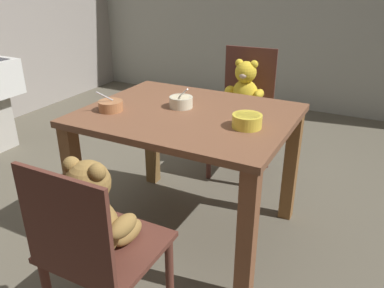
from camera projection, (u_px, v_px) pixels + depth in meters
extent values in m
cube|color=#5C5647|center=(188.00, 229.00, 2.37)|extent=(5.20, 5.20, 0.04)
cube|color=brown|center=(188.00, 115.00, 2.06)|extent=(1.10, 0.87, 0.03)
cube|color=brown|center=(75.00, 186.00, 2.11)|extent=(0.08, 0.08, 0.70)
cube|color=brown|center=(247.00, 239.00, 1.69)|extent=(0.08, 0.08, 0.70)
cube|color=brown|center=(152.00, 137.00, 2.73)|extent=(0.08, 0.08, 0.70)
cube|color=brown|center=(291.00, 167.00, 2.32)|extent=(0.08, 0.08, 0.70)
cube|color=#512A24|center=(241.00, 119.00, 2.81)|extent=(0.44, 0.43, 0.02)
cube|color=#512A24|center=(250.00, 79.00, 2.87)|extent=(0.38, 0.04, 0.47)
cylinder|color=#512A24|center=(209.00, 152.00, 2.82)|extent=(0.04, 0.04, 0.43)
cylinder|color=#512A24|center=(256.00, 161.00, 2.69)|extent=(0.04, 0.04, 0.43)
cylinder|color=#512A24|center=(224.00, 135.00, 3.11)|extent=(0.04, 0.04, 0.43)
cylinder|color=#512A24|center=(268.00, 142.00, 2.98)|extent=(0.04, 0.04, 0.43)
cube|color=tan|center=(241.00, 115.00, 2.80)|extent=(0.41, 0.40, 0.04)
ellipsoid|color=gold|center=(245.00, 95.00, 2.80)|extent=(0.21, 0.18, 0.23)
ellipsoid|color=beige|center=(243.00, 99.00, 2.76)|extent=(0.11, 0.07, 0.14)
sphere|color=gold|center=(246.00, 72.00, 2.73)|extent=(0.15, 0.15, 0.15)
ellipsoid|color=beige|center=(243.00, 75.00, 2.68)|extent=(0.06, 0.06, 0.05)
sphere|color=gold|center=(239.00, 63.00, 2.73)|extent=(0.06, 0.06, 0.06)
sphere|color=gold|center=(254.00, 64.00, 2.69)|extent=(0.06, 0.06, 0.06)
ellipsoid|color=gold|center=(229.00, 90.00, 2.81)|extent=(0.07, 0.13, 0.06)
ellipsoid|color=gold|center=(259.00, 94.00, 2.73)|extent=(0.07, 0.13, 0.06)
ellipsoid|color=gold|center=(232.00, 109.00, 2.76)|extent=(0.08, 0.15, 0.07)
ellipsoid|color=gold|center=(247.00, 111.00, 2.72)|extent=(0.08, 0.15, 0.07)
cube|color=#582E23|center=(107.00, 247.00, 1.51)|extent=(0.42, 0.40, 0.02)
cube|color=#582E23|center=(65.00, 228.00, 1.27)|extent=(0.38, 0.02, 0.40)
cylinder|color=#582E23|center=(170.00, 278.00, 1.66)|extent=(0.04, 0.04, 0.43)
cylinder|color=#582E23|center=(104.00, 253.00, 1.81)|extent=(0.04, 0.04, 0.43)
ellipsoid|color=olive|center=(92.00, 228.00, 1.40)|extent=(0.22, 0.18, 0.25)
ellipsoid|color=beige|center=(103.00, 222.00, 1.45)|extent=(0.12, 0.06, 0.15)
sphere|color=olive|center=(88.00, 183.00, 1.33)|extent=(0.16, 0.16, 0.16)
ellipsoid|color=beige|center=(99.00, 178.00, 1.38)|extent=(0.06, 0.06, 0.05)
sphere|color=olive|center=(97.00, 172.00, 1.27)|extent=(0.06, 0.06, 0.06)
sphere|color=olive|center=(71.00, 165.00, 1.32)|extent=(0.06, 0.06, 0.06)
ellipsoid|color=olive|center=(123.00, 226.00, 1.36)|extent=(0.07, 0.14, 0.07)
ellipsoid|color=olive|center=(71.00, 209.00, 1.46)|extent=(0.07, 0.14, 0.07)
ellipsoid|color=olive|center=(128.00, 232.00, 1.51)|extent=(0.08, 0.16, 0.08)
ellipsoid|color=olive|center=(104.00, 224.00, 1.56)|extent=(0.08, 0.16, 0.08)
cylinder|color=beige|center=(181.00, 102.00, 2.11)|extent=(0.13, 0.13, 0.06)
cylinder|color=beige|center=(181.00, 106.00, 2.12)|extent=(0.07, 0.07, 0.01)
cylinder|color=beige|center=(181.00, 98.00, 2.10)|extent=(0.10, 0.10, 0.01)
cylinder|color=#BCBCC1|center=(184.00, 93.00, 2.07)|extent=(0.08, 0.05, 0.07)
ellipsoid|color=#BCBCC1|center=(180.00, 98.00, 2.11)|extent=(0.04, 0.04, 0.01)
cylinder|color=#B37145|center=(111.00, 106.00, 2.06)|extent=(0.13, 0.13, 0.05)
cylinder|color=#B37145|center=(111.00, 110.00, 2.07)|extent=(0.07, 0.07, 0.01)
cylinder|color=beige|center=(110.00, 102.00, 2.05)|extent=(0.11, 0.11, 0.01)
cylinder|color=#BCBCC1|center=(104.00, 96.00, 2.03)|extent=(0.05, 0.08, 0.07)
ellipsoid|color=#BCBCC1|center=(112.00, 102.00, 2.06)|extent=(0.03, 0.04, 0.01)
cylinder|color=yellow|center=(247.00, 121.00, 1.84)|extent=(0.14, 0.14, 0.06)
cylinder|color=yellow|center=(247.00, 126.00, 1.85)|extent=(0.08, 0.08, 0.01)
cylinder|color=beige|center=(247.00, 116.00, 1.83)|extent=(0.12, 0.12, 0.01)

